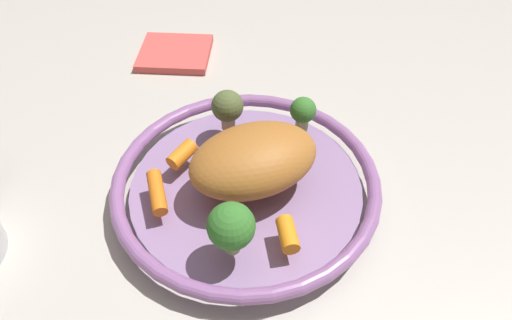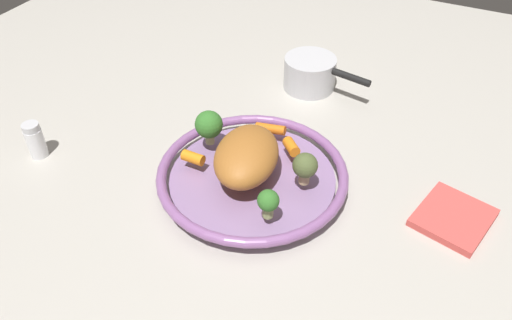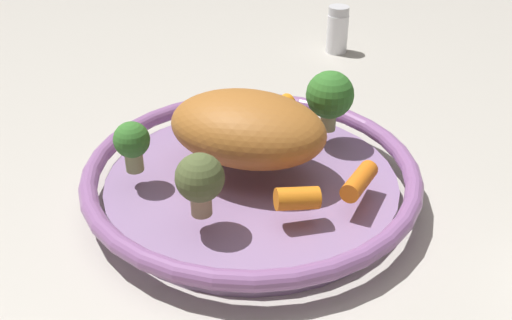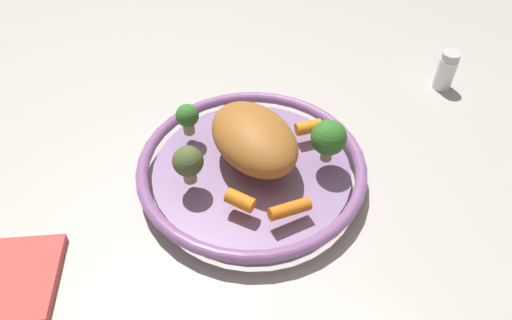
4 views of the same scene
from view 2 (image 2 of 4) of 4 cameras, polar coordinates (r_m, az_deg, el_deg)
ground_plane at (r=0.97m, az=-0.40°, el=-2.83°), size 2.04×2.04×0.00m
serving_bowl at (r=0.96m, az=-0.41°, el=-1.87°), size 0.36×0.36×0.04m
roast_chicken_piece at (r=0.92m, az=-1.07°, el=0.46°), size 0.19×0.15×0.07m
baby_carrot_near_rim at (r=1.02m, az=1.64°, el=3.52°), size 0.02×0.06×0.02m
baby_carrot_back at (r=0.98m, az=3.97°, el=1.50°), size 0.05×0.05×0.03m
baby_carrot_right at (r=0.96m, az=-7.06°, el=0.26°), size 0.02×0.04×0.02m
broccoli_floret_mid at (r=0.98m, az=-5.30°, el=3.92°), size 0.05×0.05×0.07m
broccoli_floret_small at (r=0.90m, az=5.52°, el=-0.71°), size 0.05×0.05×0.06m
broccoli_floret_large at (r=0.83m, az=1.38°, el=-4.70°), size 0.04×0.04×0.05m
salt_shaker at (r=1.11m, az=-23.50°, el=2.05°), size 0.04×0.04×0.08m
saucepan at (r=1.23m, az=6.12°, el=9.65°), size 0.12×0.21×0.08m
dish_towel at (r=0.97m, az=21.24°, el=-6.03°), size 0.15×0.14×0.01m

